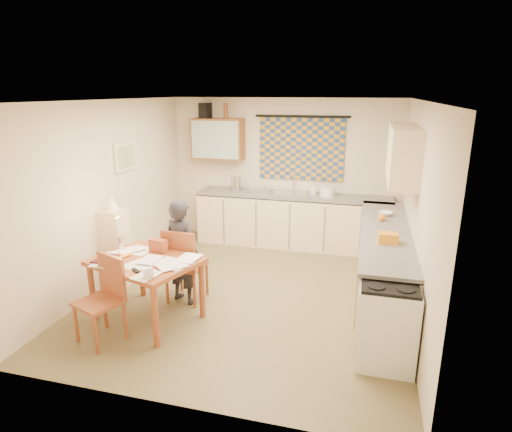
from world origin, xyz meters
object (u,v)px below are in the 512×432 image
(chair_far, at_px, (187,278))
(stove, at_px, (386,323))
(shelf_stand, at_px, (116,248))
(counter_back, at_px, (293,220))
(counter_right, at_px, (383,264))
(dining_table, at_px, (147,289))
(person, at_px, (182,251))

(chair_far, bearing_deg, stove, 166.22)
(chair_far, height_order, shelf_stand, shelf_stand)
(counter_back, relative_size, counter_right, 1.12)
(counter_back, relative_size, stove, 3.81)
(counter_right, distance_m, stove, 1.47)
(counter_back, height_order, dining_table, counter_back)
(counter_right, height_order, person, person)
(counter_right, xyz_separation_m, shelf_stand, (-3.54, -0.57, 0.09))
(chair_far, bearing_deg, dining_table, 69.02)
(dining_table, distance_m, shelf_stand, 1.14)
(person, bearing_deg, dining_table, 86.40)
(dining_table, bearing_deg, person, 85.58)
(person, xyz_separation_m, shelf_stand, (-1.08, 0.21, -0.13))
(dining_table, bearing_deg, counter_back, 85.90)
(counter_back, distance_m, person, 2.60)
(stove, xyz_separation_m, dining_table, (-2.68, 0.17, -0.05))
(counter_right, xyz_separation_m, person, (-2.46, -0.77, 0.22))
(counter_back, distance_m, counter_right, 2.19)
(stove, distance_m, chair_far, 2.54)
(counter_right, bearing_deg, shelf_stand, -170.91)
(chair_far, xyz_separation_m, person, (-0.03, -0.03, 0.37))
(dining_table, bearing_deg, chair_far, 84.46)
(stove, xyz_separation_m, person, (-2.46, 0.70, 0.24))
(counter_right, xyz_separation_m, dining_table, (-2.68, -1.30, -0.07))
(dining_table, distance_m, person, 0.64)
(counter_right, bearing_deg, counter_back, 132.32)
(person, bearing_deg, counter_back, -93.21)
(counter_back, xyz_separation_m, stove, (1.47, -3.09, -0.02))
(counter_back, relative_size, person, 2.44)
(counter_right, relative_size, shelf_stand, 2.72)
(person, relative_size, shelf_stand, 1.25)
(person, distance_m, shelf_stand, 1.11)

